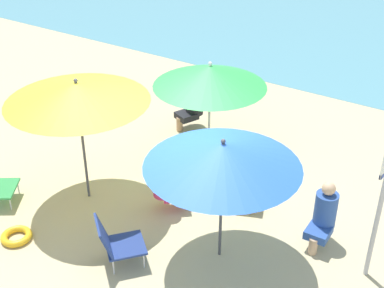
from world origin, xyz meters
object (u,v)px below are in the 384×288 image
Objects in this scene: umbrella_blue at (223,155)px; person_b at (192,105)px; umbrella_yellow at (77,92)px; swim_ring at (16,236)px; umbrella_green at (210,76)px; warning_sign at (383,192)px; person_d at (166,183)px; beach_chair_a at (116,242)px; person_a at (324,214)px; beach_chair_b at (246,183)px.

umbrella_blue is 3.80m from person_b.
swim_ring is (-0.14, -1.32, -1.73)m from umbrella_yellow.
umbrella_green is 3.41m from warning_sign.
umbrella_yellow reaches higher than person_d.
warning_sign is (4.04, -2.13, 0.81)m from person_b.
umbrella_yellow is at bearing 20.16° from person_b.
swim_ring is (-1.35, -1.72, -0.41)m from person_d.
umbrella_blue is 1.81m from beach_chair_a.
warning_sign is (4.14, 0.66, -0.50)m from umbrella_yellow.
umbrella_yellow is 2.68× the size of beach_chair_a.
person_a is 1.12m from warning_sign.
umbrella_green is 2.40× the size of beach_chair_a.
person_d is (0.21, -1.54, -1.10)m from umbrella_green.
umbrella_blue is 2.06× the size of person_a.
person_b is at bearing 157.73° from warning_sign.
swim_ring is at bearing -58.45° from person_a.
person_a is at bearing 43.82° from umbrella_blue.
umbrella_yellow reaches higher than person_a.
person_d is at bearing 18.63° from umbrella_yellow.
warning_sign reaches higher than beach_chair_b.
umbrella_green is 2.19m from umbrella_yellow.
beach_chair_a is at bearing -48.95° from person_a.
umbrella_blue is at bearing -62.06° from person_d.
person_b reaches higher than beach_chair_a.
beach_chair_b is at bearing 74.38° from person_b.
umbrella_blue is 1.67m from person_d.
beach_chair_a is at bearing -145.01° from warning_sign.
umbrella_blue is 0.95× the size of umbrella_yellow.
umbrella_yellow is at bearing 178.99° from umbrella_blue.
umbrella_blue is 4.50× the size of swim_ring.
beach_chair_b is 1.38m from person_a.
beach_chair_b is at bearing 31.09° from umbrella_yellow.
swim_ring is at bearing -109.12° from umbrella_green.
warning_sign is 4.88m from swim_ring.
person_a is 1.04× the size of person_b.
beach_chair_b is 1.72× the size of swim_ring.
beach_chair_a is 1.57m from swim_ring.
umbrella_blue is 2.13× the size of person_d.
beach_chair_b is at bearing 169.50° from warning_sign.
umbrella_yellow is (-0.99, -1.95, 0.21)m from umbrella_green.
umbrella_green is 3.77m from swim_ring.
umbrella_blue is at bearing 26.81° from swim_ring.
beach_chair_a is at bearing -82.98° from umbrella_green.
person_b is (-3.32, 1.85, -0.01)m from person_a.
umbrella_green is at bearing 63.00° from umbrella_yellow.
umbrella_blue is (1.39, -1.99, -0.00)m from umbrella_green.
person_a is at bearing 83.09° from person_b.
person_b is at bearing 58.62° from beach_chair_a.
umbrella_blue is 3.21m from swim_ring.
swim_ring is (-4.28, -1.98, -1.23)m from warning_sign.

